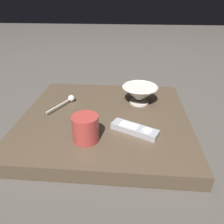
{
  "coord_description": "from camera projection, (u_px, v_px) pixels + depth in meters",
  "views": [
    {
      "loc": [
        -0.7,
        -0.08,
        0.45
      ],
      "look_at": [
        -0.01,
        -0.03,
        0.07
      ],
      "focal_mm": 34.51,
      "sensor_mm": 36.0,
      "label": 1
    }
  ],
  "objects": [
    {
      "name": "cereal_bowl",
      "position": [
        140.0,
        94.0,
        0.88
      ],
      "size": [
        0.14,
        0.14,
        0.08
      ],
      "color": "beige",
      "rests_on": "table"
    },
    {
      "name": "tv_remote_near",
      "position": [
        135.0,
        129.0,
        0.71
      ],
      "size": [
        0.11,
        0.16,
        0.02
      ],
      "color": "#9E9EA3",
      "rests_on": "table"
    },
    {
      "name": "ground_plane",
      "position": [
        105.0,
        126.0,
        0.84
      ],
      "size": [
        6.0,
        6.0,
        0.0
      ],
      "primitive_type": "plane",
      "color": "#47423D"
    },
    {
      "name": "table",
      "position": [
        105.0,
        120.0,
        0.82
      ],
      "size": [
        0.59,
        0.61,
        0.05
      ],
      "color": "#4C3D2D",
      "rests_on": "ground"
    },
    {
      "name": "teaspoon",
      "position": [
        69.0,
        99.0,
        0.89
      ],
      "size": [
        0.14,
        0.08,
        0.03
      ],
      "color": "silver",
      "rests_on": "table"
    },
    {
      "name": "coffee_mug",
      "position": [
        86.0,
        128.0,
        0.65
      ],
      "size": [
        0.08,
        0.08,
        0.08
      ],
      "color": "#A53833",
      "rests_on": "table"
    }
  ]
}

